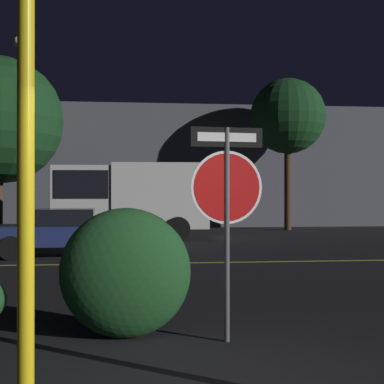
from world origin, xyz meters
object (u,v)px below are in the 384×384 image
Objects in this scene: yellow_pole_left at (26,198)px; street_lamp at (19,117)px; delivery_truck at (128,196)px; hedge_bush_2 at (126,273)px; passing_car_2 at (66,231)px; tree_1 at (288,117)px; stop_sign at (227,190)px.

street_lamp is at bearing 102.09° from yellow_pole_left.
hedge_bush_2 is at bearing -176.64° from delivery_truck.
passing_car_2 is 0.63× the size of tree_1.
delivery_truck is (-1.28, 13.73, -0.12)m from stop_sign.
hedge_bush_2 is 0.21× the size of street_lamp.
hedge_bush_2 reaches higher than passing_car_2.
street_lamp reaches higher than stop_sign.
yellow_pole_left reaches higher than hedge_bush_2.
passing_car_2 is at bearing 102.91° from stop_sign.
delivery_truck is at bearing -151.51° from tree_1.
delivery_truck is 0.78× the size of street_lamp.
hedge_bush_2 is 0.35× the size of passing_car_2.
yellow_pole_left is at bearing -112.81° from hedge_bush_2.
yellow_pole_left is 2.15× the size of hedge_bush_2.
street_lamp is (-3.95, 13.14, 3.60)m from hedge_bush_2.
hedge_bush_2 is at bearing -111.86° from tree_1.
hedge_bush_2 is (-1.12, 0.27, -0.95)m from stop_sign.
stop_sign reaches higher than passing_car_2.
stop_sign is 13.79m from delivery_truck.
delivery_truck is 4.71m from street_lamp.
yellow_pole_left is 15.51m from street_lamp.
hedge_bush_2 is 14.18m from street_lamp.
stop_sign is at bearing -13.45° from hedge_bush_2.
tree_1 is (8.66, 9.05, 4.46)m from passing_car_2.
hedge_bush_2 is 8.44m from passing_car_2.
stop_sign is at bearing -171.98° from delivery_truck.
hedge_bush_2 is at bearing 9.15° from passing_car_2.
delivery_truck reaches higher than stop_sign.
hedge_bush_2 is at bearing 161.09° from stop_sign.
passing_car_2 is at bearing 101.69° from hedge_bush_2.
delivery_truck is at bearing 4.95° from street_lamp.
stop_sign is at bearing -108.32° from tree_1.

